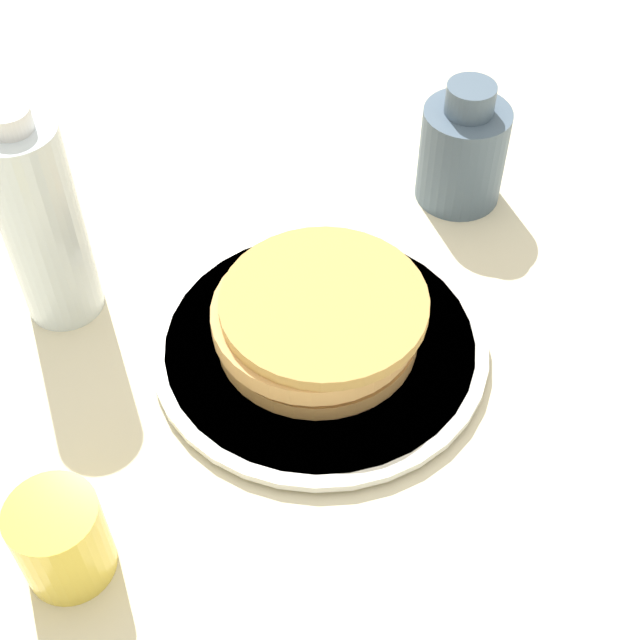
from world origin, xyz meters
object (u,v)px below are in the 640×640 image
pancake_stack (319,318)px  water_bottle_near (42,223)px  juice_glass (62,539)px  cream_jug (463,151)px  plate (320,344)px

pancake_stack → water_bottle_near: bearing=-135.3°
juice_glass → pancake_stack: bearing=106.3°
pancake_stack → juice_glass: (0.08, -0.27, -0.00)m
cream_jug → water_bottle_near: bearing=-99.9°
juice_glass → cream_jug: size_ratio=0.58×
pancake_stack → plate: bearing=8.9°
juice_glass → cream_jug: 0.53m
pancake_stack → cream_jug: 0.26m
pancake_stack → water_bottle_near: water_bottle_near is taller
juice_glass → cream_jug: bearing=109.7°
plate → water_bottle_near: bearing=-135.5°
plate → pancake_stack: (-0.00, -0.00, 0.03)m
cream_jug → plate: bearing=-66.4°
plate → juice_glass: size_ratio=3.85×
juice_glass → water_bottle_near: (-0.25, 0.09, 0.06)m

